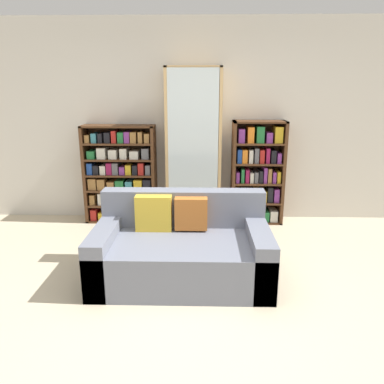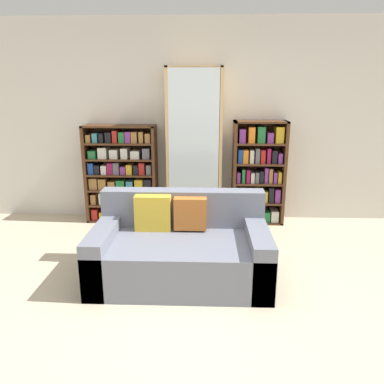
% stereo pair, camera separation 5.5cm
% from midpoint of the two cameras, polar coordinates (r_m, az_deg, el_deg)
% --- Properties ---
extents(ground_plane, '(16.00, 16.00, 0.00)m').
position_cam_midpoint_polar(ground_plane, '(3.34, -1.16, -17.14)').
color(ground_plane, beige).
extents(wall_back, '(6.46, 0.06, 2.70)m').
position_cam_midpoint_polar(wall_back, '(5.20, -0.07, 10.58)').
color(wall_back, beige).
rests_on(wall_back, ground).
extents(couch, '(1.67, 0.97, 0.80)m').
position_cam_midpoint_polar(couch, '(3.70, -2.00, -8.81)').
color(couch, slate).
rests_on(couch, ground).
extents(bookshelf_left, '(0.97, 0.32, 1.33)m').
position_cam_midpoint_polar(bookshelf_left, '(5.23, -11.14, 2.48)').
color(bookshelf_left, '#4C2D19').
rests_on(bookshelf_left, ground).
extents(display_cabinet, '(0.73, 0.36, 2.07)m').
position_cam_midpoint_polar(display_cabinet, '(5.02, -0.08, 6.60)').
color(display_cabinet, tan).
rests_on(display_cabinet, ground).
extents(bookshelf_right, '(0.70, 0.32, 1.39)m').
position_cam_midpoint_polar(bookshelf_right, '(5.15, 9.65, 2.82)').
color(bookshelf_right, '#4C2D19').
rests_on(bookshelf_right, ground).
extents(wine_bottle, '(0.08, 0.08, 0.38)m').
position_cam_midpoint_polar(wine_bottle, '(4.57, 4.55, -5.63)').
color(wine_bottle, '#192333').
rests_on(wine_bottle, ground).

